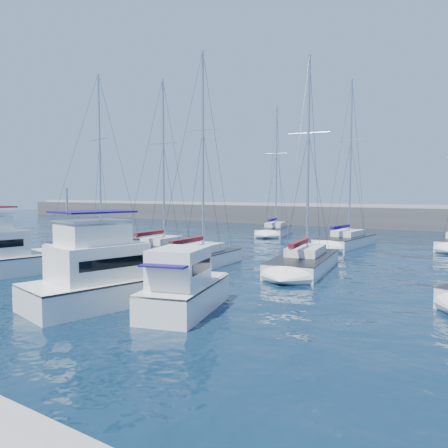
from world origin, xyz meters
The scene contains 10 objects.
ground centered at (0.00, 0.00, 0.00)m, with size 220.00×220.00×0.00m, color black.
breakwater centered at (0.00, 52.00, 1.05)m, with size 160.00×6.00×4.45m.
motor_yacht_stbd_inner centered at (2.41, -1.30, 1.13)m, with size 5.00×8.86×4.69m.
motor_yacht_stbd_outer centered at (6.19, -0.65, 0.94)m, with size 3.84×5.93×3.20m.
sailboat_mid_a centered at (-12.63, 10.26, 0.54)m, with size 4.71×7.90×15.66m.
sailboat_mid_b centered at (-6.00, 11.32, 0.53)m, with size 3.73×7.55×14.58m.
sailboat_mid_c centered at (-0.23, 8.83, 0.53)m, with size 3.64×8.18×15.14m.
sailboat_mid_d centered at (6.37, 11.75, 0.51)m, with size 4.67×9.18×14.50m.
sailboat_back_a centered at (-6.47, 32.64, 0.54)m, with size 4.96×8.33×15.97m.
sailboat_back_b centered at (4.47, 26.16, 0.53)m, with size 3.64×8.66×16.29m.
Camera 1 is at (17.78, -14.95, 5.05)m, focal length 35.00 mm.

